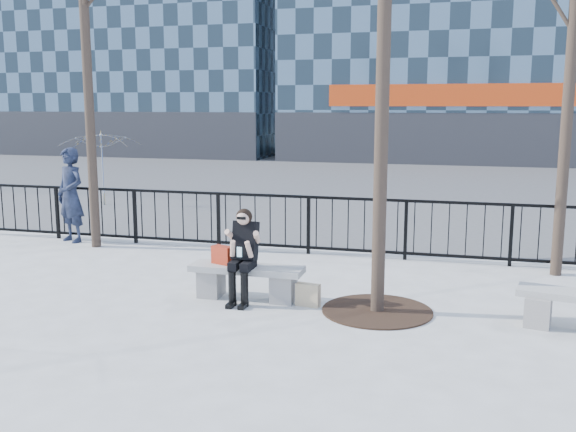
# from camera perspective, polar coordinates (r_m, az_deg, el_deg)

# --- Properties ---
(ground) EXTENTS (120.00, 120.00, 0.00)m
(ground) POSITION_cam_1_polar(r_m,az_deg,el_deg) (9.39, -3.67, -7.33)
(ground) COLOR #A0A09A
(ground) RESTS_ON ground
(street_surface) EXTENTS (60.00, 23.00, 0.01)m
(street_surface) POSITION_cam_1_polar(r_m,az_deg,el_deg) (23.82, 8.07, 3.10)
(street_surface) COLOR #474747
(street_surface) RESTS_ON ground
(railing) EXTENTS (14.00, 0.06, 1.10)m
(railing) POSITION_cam_1_polar(r_m,az_deg,el_deg) (12.05, 0.91, -0.74)
(railing) COLOR black
(railing) RESTS_ON ground
(tree_grate) EXTENTS (1.50, 1.50, 0.02)m
(tree_grate) POSITION_cam_1_polar(r_m,az_deg,el_deg) (8.88, 7.92, -8.34)
(tree_grate) COLOR black
(tree_grate) RESTS_ON ground
(bench_main) EXTENTS (1.65, 0.46, 0.49)m
(bench_main) POSITION_cam_1_polar(r_m,az_deg,el_deg) (9.30, -3.69, -5.56)
(bench_main) COLOR slate
(bench_main) RESTS_ON ground
(seated_woman) EXTENTS (0.50, 0.64, 1.34)m
(seated_woman) POSITION_cam_1_polar(r_m,az_deg,el_deg) (9.06, -4.04, -3.57)
(seated_woman) COLOR black
(seated_woman) RESTS_ON ground
(handbag) EXTENTS (0.35, 0.25, 0.26)m
(handbag) POSITION_cam_1_polar(r_m,az_deg,el_deg) (9.37, -5.84, -3.47)
(handbag) COLOR #AF2C15
(handbag) RESTS_ON bench_main
(shopping_bag) EXTENTS (0.35, 0.18, 0.32)m
(shopping_bag) POSITION_cam_1_polar(r_m,az_deg,el_deg) (8.99, 1.79, -7.03)
(shopping_bag) COLOR beige
(shopping_bag) RESTS_ON ground
(standing_man) EXTENTS (0.82, 0.69, 1.93)m
(standing_man) POSITION_cam_1_polar(r_m,az_deg,el_deg) (13.74, -18.75, 1.78)
(standing_man) COLOR black
(standing_man) RESTS_ON ground
(vendor_umbrella) EXTENTS (2.32, 2.36, 2.08)m
(vendor_umbrella) POSITION_cam_1_polar(r_m,az_deg,el_deg) (18.50, -16.24, 4.10)
(vendor_umbrella) COLOR gold
(vendor_umbrella) RESTS_ON ground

